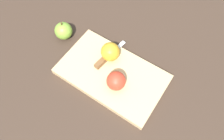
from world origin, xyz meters
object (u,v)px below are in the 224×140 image
Objects in this scene: apple_half_right at (110,52)px; knife at (104,60)px; apple_half_left at (116,81)px; apple_whole at (64,31)px.

knife is at bearing -150.25° from apple_half_right.
apple_whole is (0.29, -0.10, -0.02)m from apple_half_left.
apple_half_right reaches higher than apple_half_left.
apple_whole is at bearing 108.92° from apple_half_left.
apple_half_left is 0.11m from knife.
knife is at bearing 91.17° from apple_half_left.
apple_half_left is at bearing -114.77° from knife.
knife is 1.94× the size of apple_whole.
apple_half_right reaches higher than knife.
apple_half_right reaches higher than apple_whole.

